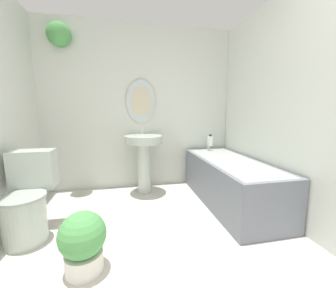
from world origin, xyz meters
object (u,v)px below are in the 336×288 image
at_px(shampoo_bottle, 210,141).
at_px(bathtub, 230,181).
at_px(pedestal_sink, 144,153).
at_px(toilet, 28,199).
at_px(potted_plant, 83,241).

bearing_deg(shampoo_bottle, bathtub, -90.49).
bearing_deg(pedestal_sink, toilet, -144.66).
relative_size(shampoo_bottle, potted_plant, 0.37).
bearing_deg(potted_plant, toilet, 134.84).
distance_m(toilet, shampoo_bottle, 2.39).
distance_m(shampoo_bottle, potted_plant, 2.24).
xyz_separation_m(pedestal_sink, potted_plant, (-0.57, -1.39, -0.34)).
height_order(toilet, potted_plant, toilet).
bearing_deg(bathtub, pedestal_sink, 151.39).
relative_size(toilet, potted_plant, 1.72).
height_order(pedestal_sink, shampoo_bottle, pedestal_sink).
distance_m(pedestal_sink, bathtub, 1.21).
xyz_separation_m(shampoo_bottle, potted_plant, (-1.61, -1.49, -0.47)).
bearing_deg(toilet, bathtub, 6.57).
height_order(toilet, bathtub, toilet).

